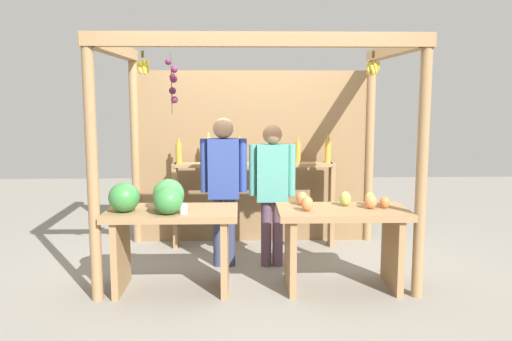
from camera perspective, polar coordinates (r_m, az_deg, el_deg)
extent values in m
plane|color=gray|center=(5.81, -0.06, -9.93)|extent=(12.00, 12.00, 0.00)
cylinder|color=#99754C|center=(4.79, -16.96, 0.02)|extent=(0.10, 0.10, 2.31)
cylinder|color=#99754C|center=(4.88, 17.18, 0.16)|extent=(0.10, 0.10, 2.31)
cylinder|color=#99754C|center=(6.62, -12.69, 2.32)|extent=(0.10, 0.10, 2.31)
cylinder|color=#99754C|center=(6.69, 11.97, 2.40)|extent=(0.10, 0.10, 2.31)
cube|color=#99754C|center=(4.60, 0.29, 13.72)|extent=(2.94, 0.12, 0.12)
cube|color=#99754C|center=(5.68, -14.88, 12.38)|extent=(0.12, 1.99, 0.12)
cube|color=#99754C|center=(5.76, 14.55, 12.32)|extent=(0.12, 1.99, 0.12)
cube|color=olive|center=(6.53, -0.30, 1.42)|extent=(2.84, 0.04, 2.08)
cylinder|color=brown|center=(4.83, -11.93, 11.97)|extent=(0.02, 0.02, 0.06)
ellipsoid|color=yellow|center=(4.81, -11.43, 10.80)|extent=(0.04, 0.07, 0.13)
ellipsoid|color=yellow|center=(4.84, -11.53, 10.53)|extent=(0.07, 0.06, 0.13)
ellipsoid|color=yellow|center=(4.85, -12.00, 10.86)|extent=(0.07, 0.05, 0.13)
ellipsoid|color=yellow|center=(4.82, -12.17, 10.60)|extent=(0.04, 0.07, 0.13)
ellipsoid|color=yellow|center=(4.79, -12.25, 10.68)|extent=(0.07, 0.06, 0.13)
ellipsoid|color=yellow|center=(4.78, -11.76, 10.61)|extent=(0.05, 0.04, 0.13)
cylinder|color=brown|center=(4.85, 12.32, 11.94)|extent=(0.02, 0.02, 0.06)
ellipsoid|color=gold|center=(4.85, 12.79, 10.69)|extent=(0.04, 0.08, 0.13)
ellipsoid|color=gold|center=(4.87, 12.37, 10.42)|extent=(0.08, 0.06, 0.13)
ellipsoid|color=gold|center=(4.87, 11.94, 10.50)|extent=(0.08, 0.06, 0.13)
ellipsoid|color=gold|center=(4.84, 11.83, 10.71)|extent=(0.04, 0.06, 0.12)
ellipsoid|color=gold|center=(4.82, 12.21, 10.49)|extent=(0.07, 0.05, 0.13)
ellipsoid|color=gold|center=(4.82, 12.52, 10.59)|extent=(0.06, 0.05, 0.13)
cylinder|color=#4C422D|center=(5.05, -8.94, 9.08)|extent=(0.01, 0.01, 0.55)
sphere|color=#511938|center=(5.04, -9.30, 11.29)|extent=(0.06, 0.06, 0.06)
sphere|color=#601E42|center=(5.04, -8.66, 10.55)|extent=(0.06, 0.06, 0.06)
sphere|color=#601E42|center=(5.06, -8.83, 9.77)|extent=(0.06, 0.06, 0.06)
sphere|color=#601E42|center=(5.02, -8.73, 9.55)|extent=(0.07, 0.07, 0.07)
sphere|color=#511938|center=(5.02, -8.84, 8.35)|extent=(0.07, 0.07, 0.07)
sphere|color=#601E42|center=(5.03, -8.64, 7.42)|extent=(0.06, 0.06, 0.06)
cube|color=#99754C|center=(4.97, -8.89, -4.46)|extent=(1.19, 0.64, 0.06)
cube|color=#99754C|center=(5.14, -14.13, -8.52)|extent=(0.06, 0.58, 0.69)
cube|color=#99754C|center=(5.03, -3.32, -8.68)|extent=(0.06, 0.58, 0.69)
ellipsoid|color=#38843D|center=(4.76, -9.29, -3.15)|extent=(0.32, 0.32, 0.25)
ellipsoid|color=#38843D|center=(4.93, -13.80, -2.78)|extent=(0.30, 0.30, 0.26)
ellipsoid|color=#429347|center=(4.95, -9.24, -2.51)|extent=(0.38, 0.38, 0.28)
cylinder|color=white|center=(4.76, -7.69, -4.06)|extent=(0.07, 0.07, 0.09)
cube|color=#99754C|center=(5.02, 9.16, -4.35)|extent=(1.19, 0.64, 0.06)
cube|color=#99754C|center=(5.05, 3.67, -8.61)|extent=(0.06, 0.58, 0.69)
cube|color=#99754C|center=(5.22, 14.27, -8.28)|extent=(0.06, 0.58, 0.69)
ellipsoid|color=#A8B24C|center=(5.12, 9.44, -2.97)|extent=(0.14, 0.14, 0.14)
ellipsoid|color=#E07F47|center=(5.04, 12.07, -3.26)|extent=(0.13, 0.13, 0.13)
ellipsoid|color=#E07F47|center=(5.11, 4.92, -2.97)|extent=(0.16, 0.16, 0.13)
ellipsoid|color=#CC7038|center=(5.10, 13.48, -3.29)|extent=(0.12, 0.12, 0.11)
ellipsoid|color=#B79E47|center=(5.18, 11.96, -2.96)|extent=(0.12, 0.12, 0.13)
ellipsoid|color=#E07F47|center=(4.85, 5.43, -3.52)|extent=(0.15, 0.15, 0.14)
cube|color=#99754C|center=(6.41, -8.53, -3.67)|extent=(0.05, 0.20, 1.00)
cube|color=#99754C|center=(6.45, 8.00, -3.58)|extent=(0.05, 0.20, 1.00)
cube|color=#99754C|center=(6.28, -0.24, 0.63)|extent=(1.85, 0.22, 0.04)
cylinder|color=gold|center=(6.31, -8.19, 1.83)|extent=(0.07, 0.07, 0.24)
cylinder|color=gold|center=(6.29, -8.22, 3.17)|extent=(0.03, 0.03, 0.06)
cylinder|color=#D8B266|center=(6.27, -5.06, 2.14)|extent=(0.06, 0.06, 0.30)
cylinder|color=#D8B266|center=(6.26, -5.08, 3.78)|extent=(0.03, 0.03, 0.06)
cylinder|color=gold|center=(6.27, -1.84, 1.97)|extent=(0.06, 0.06, 0.26)
cylinder|color=gold|center=(6.25, -1.84, 3.43)|extent=(0.03, 0.03, 0.06)
cylinder|color=silver|center=(6.27, 1.28, 2.04)|extent=(0.07, 0.07, 0.27)
cylinder|color=silver|center=(6.26, 1.28, 3.55)|extent=(0.03, 0.03, 0.06)
cylinder|color=gold|center=(6.30, 4.46, 1.89)|extent=(0.06, 0.06, 0.24)
cylinder|color=gold|center=(6.29, 4.48, 3.24)|extent=(0.03, 0.03, 0.06)
cylinder|color=gold|center=(6.35, 7.62, 2.05)|extent=(0.07, 0.07, 0.27)
cylinder|color=gold|center=(6.33, 7.65, 3.55)|extent=(0.03, 0.03, 0.06)
cylinder|color=#333957|center=(5.68, -4.01, -6.52)|extent=(0.11, 0.11, 0.73)
cylinder|color=#333957|center=(5.68, -2.79, -6.52)|extent=(0.11, 0.11, 0.73)
cube|color=#2D428C|center=(5.55, -3.46, 0.22)|extent=(0.32, 0.19, 0.62)
cylinder|color=#2D428C|center=(5.55, -5.52, 0.53)|extent=(0.08, 0.08, 0.55)
cylinder|color=#2D428C|center=(5.54, -1.39, 0.55)|extent=(0.08, 0.08, 0.55)
sphere|color=tan|center=(5.51, -3.49, 4.49)|extent=(0.21, 0.21, 0.21)
cylinder|color=#513C50|center=(5.67, 1.09, -6.69)|extent=(0.11, 0.11, 0.70)
cylinder|color=#513C50|center=(5.68, 2.31, -6.68)|extent=(0.11, 0.11, 0.70)
cube|color=teal|center=(5.55, 1.73, -0.24)|extent=(0.32, 0.19, 0.59)
cylinder|color=teal|center=(5.54, -0.34, 0.05)|extent=(0.08, 0.08, 0.53)
cylinder|color=teal|center=(5.56, 3.79, 0.07)|extent=(0.08, 0.08, 0.53)
sphere|color=#997051|center=(5.50, 1.75, 3.83)|extent=(0.20, 0.20, 0.20)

